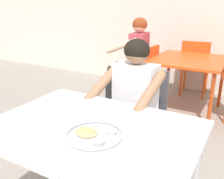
% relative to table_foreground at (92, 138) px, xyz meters
% --- Properties ---
extents(table_foreground, '(1.20, 0.86, 0.76)m').
position_rel_table_foreground_xyz_m(table_foreground, '(0.00, 0.00, 0.00)').
color(table_foreground, silver).
rests_on(table_foreground, ground).
extents(thali_tray, '(0.31, 0.31, 0.03)m').
position_rel_table_foreground_xyz_m(thali_tray, '(0.07, -0.09, 0.08)').
color(thali_tray, '#B7BABF').
rests_on(thali_tray, table_foreground).
extents(chair_foreground, '(0.41, 0.45, 0.87)m').
position_rel_table_foreground_xyz_m(chair_foreground, '(-0.06, 0.88, -0.19)').
color(chair_foreground, '#3F3F44').
rests_on(chair_foreground, ground).
extents(diner_foreground, '(0.50, 0.56, 1.16)m').
position_rel_table_foreground_xyz_m(diner_foreground, '(-0.07, 0.65, 0.01)').
color(diner_foreground, '#393939').
rests_on(diner_foreground, ground).
extents(table_background_red, '(0.88, 0.95, 0.74)m').
position_rel_table_foreground_xyz_m(table_background_red, '(0.02, 2.20, -0.03)').
color(table_background_red, '#E04C19').
rests_on(table_background_red, ground).
extents(chair_red_left, '(0.44, 0.45, 0.84)m').
position_rel_table_foreground_xyz_m(chair_red_left, '(-0.61, 2.24, -0.18)').
color(chair_red_left, '#F0491B').
rests_on(chair_red_left, ground).
extents(chair_red_far, '(0.46, 0.44, 0.88)m').
position_rel_table_foreground_xyz_m(chair_red_far, '(-0.04, 2.86, -0.17)').
color(chair_red_far, '#DB4B17').
rests_on(chair_red_far, ground).
extents(patron_background, '(0.58, 0.53, 1.22)m').
position_rel_table_foreground_xyz_m(patron_background, '(-0.77, 2.19, 0.05)').
color(patron_background, black).
rests_on(patron_background, ground).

